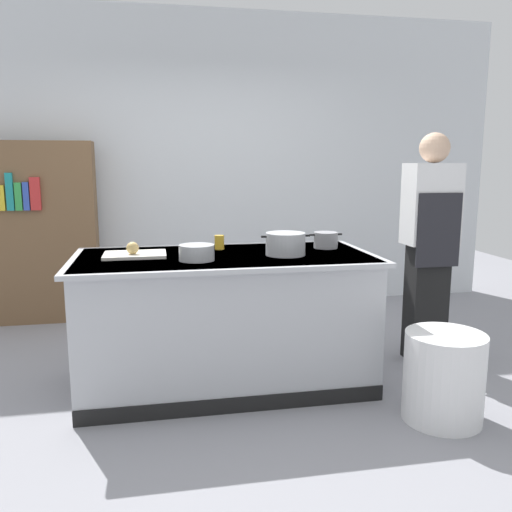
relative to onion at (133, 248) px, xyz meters
name	(u,v)px	position (x,y,z in m)	size (l,w,h in m)	color
ground_plane	(226,383)	(0.59, -0.03, -0.96)	(10.00, 10.00, 0.00)	gray
back_wall	(197,163)	(0.59, 2.07, 0.54)	(6.40, 0.12, 3.00)	silver
counter_island	(225,318)	(0.59, -0.03, -0.49)	(1.98, 0.98, 0.90)	#B7BABF
cutting_board	(135,255)	(0.01, 0.03, -0.05)	(0.40, 0.28, 0.02)	silver
onion	(133,248)	(0.00, 0.00, 0.00)	(0.08, 0.08, 0.08)	tan
stock_pot	(285,244)	(0.99, -0.10, 0.01)	(0.33, 0.26, 0.15)	#B7BABF
sauce_pan	(326,240)	(1.35, 0.13, 0.00)	(0.24, 0.17, 0.11)	#99999E
mixing_bowl	(197,253)	(0.40, -0.19, -0.01)	(0.22, 0.22, 0.10)	#B7BABF
juice_cup	(219,242)	(0.59, 0.21, -0.01)	(0.07, 0.07, 0.10)	yellow
trash_bin	(443,377)	(1.78, -0.79, -0.70)	(0.46, 0.46, 0.53)	white
person_chef	(429,242)	(2.17, 0.14, -0.05)	(0.38, 0.25, 1.72)	black
bookshelf	(36,233)	(-0.95, 1.77, -0.11)	(1.10, 0.31, 1.70)	brown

